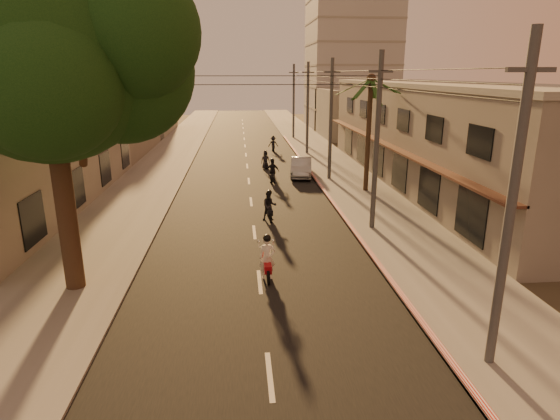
# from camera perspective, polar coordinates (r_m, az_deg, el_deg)

# --- Properties ---
(ground) EXTENTS (160.00, 160.00, 0.00)m
(ground) POSITION_cam_1_polar(r_m,az_deg,el_deg) (16.88, -2.18, -11.65)
(ground) COLOR #383023
(ground) RESTS_ON ground
(road) EXTENTS (10.00, 140.00, 0.02)m
(road) POSITION_cam_1_polar(r_m,az_deg,el_deg) (35.79, -3.82, 3.54)
(road) COLOR black
(road) RESTS_ON ground
(sidewalk_right) EXTENTS (5.00, 140.00, 0.12)m
(sidewalk_right) POSITION_cam_1_polar(r_m,az_deg,el_deg) (36.69, 7.99, 3.81)
(sidewalk_right) COLOR slate
(sidewalk_right) RESTS_ON ground
(sidewalk_left) EXTENTS (5.00, 140.00, 0.12)m
(sidewalk_left) POSITION_cam_1_polar(r_m,az_deg,el_deg) (36.41, -15.73, 3.26)
(sidewalk_left) COLOR slate
(sidewalk_left) RESTS_ON ground
(curb_stripe) EXTENTS (0.20, 60.00, 0.20)m
(curb_stripe) POSITION_cam_1_polar(r_m,az_deg,el_deg) (31.44, 5.73, 1.86)
(curb_stripe) COLOR red
(curb_stripe) RESTS_ON ground
(shophouse_row) EXTENTS (8.80, 34.20, 7.30)m
(shophouse_row) POSITION_cam_1_polar(r_m,az_deg,el_deg) (36.26, 19.04, 8.70)
(shophouse_row) COLOR gray
(shophouse_row) RESTS_ON ground
(left_building) EXTENTS (8.20, 24.20, 5.20)m
(left_building) POSITION_cam_1_polar(r_m,az_deg,el_deg) (32.25, -29.41, 4.74)
(left_building) COLOR #9B978C
(left_building) RESTS_ON ground
(distant_tower) EXTENTS (12.10, 12.10, 28.00)m
(distant_tower) POSITION_cam_1_polar(r_m,az_deg,el_deg) (73.08, 8.76, 20.94)
(distant_tower) COLOR #B7B5B2
(distant_tower) RESTS_ON ground
(broadleaf_tree) EXTENTS (9.60, 8.70, 12.10)m
(broadleaf_tree) POSITION_cam_1_polar(r_m,az_deg,el_deg) (18.05, -25.34, 16.62)
(broadleaf_tree) COLOR black
(broadleaf_tree) RESTS_ON ground
(palm_tree) EXTENTS (5.00, 5.00, 8.20)m
(palm_tree) POSITION_cam_1_polar(r_m,az_deg,el_deg) (32.10, 11.02, 14.68)
(palm_tree) COLOR black
(palm_tree) RESTS_ON ground
(utility_poles) EXTENTS (1.20, 48.26, 9.00)m
(utility_poles) POSITION_cam_1_polar(r_m,az_deg,el_deg) (35.59, 6.31, 14.02)
(utility_poles) COLOR #38383A
(utility_poles) RESTS_ON ground
(filler_right) EXTENTS (8.00, 14.00, 6.00)m
(filler_right) POSITION_cam_1_polar(r_m,az_deg,el_deg) (61.86, 8.90, 11.59)
(filler_right) COLOR #9B978C
(filler_right) RESTS_ON ground
(filler_left_near) EXTENTS (8.00, 14.00, 4.40)m
(filler_left_near) POSITION_cam_1_polar(r_m,az_deg,el_deg) (51.00, -20.39, 8.90)
(filler_left_near) COLOR #9B978C
(filler_left_near) RESTS_ON ground
(filler_left_far) EXTENTS (8.00, 14.00, 7.00)m
(filler_left_far) POSITION_cam_1_polar(r_m,az_deg,el_deg) (68.35, -16.63, 11.98)
(filler_left_far) COLOR #9B978C
(filler_left_far) RESTS_ON ground
(scooter_red) EXTENTS (0.71, 1.90, 1.87)m
(scooter_red) POSITION_cam_1_polar(r_m,az_deg,el_deg) (18.68, -1.58, -6.03)
(scooter_red) COLOR black
(scooter_red) RESTS_ON ground
(scooter_mid_a) EXTENTS (0.87, 1.77, 1.74)m
(scooter_mid_a) POSITION_cam_1_polar(r_m,az_deg,el_deg) (26.05, -1.30, 0.44)
(scooter_mid_a) COLOR black
(scooter_mid_a) RESTS_ON ground
(scooter_mid_b) EXTENTS (1.14, 1.88, 1.85)m
(scooter_mid_b) POSITION_cam_1_polar(r_m,az_deg,el_deg) (35.08, -0.94, 4.69)
(scooter_mid_b) COLOR black
(scooter_mid_b) RESTS_ON ground
(scooter_far_a) EXTENTS (0.80, 1.64, 1.61)m
(scooter_far_a) POSITION_cam_1_polar(r_m,az_deg,el_deg) (40.25, -1.79, 6.04)
(scooter_far_a) COLOR black
(scooter_far_a) RESTS_ON ground
(scooter_far_b) EXTENTS (1.04, 1.70, 1.67)m
(scooter_far_b) POSITION_cam_1_polar(r_m,az_deg,el_deg) (49.43, -0.83, 8.01)
(scooter_far_b) COLOR black
(scooter_far_b) RESTS_ON ground
(parked_car) EXTENTS (2.86, 5.00, 1.50)m
(parked_car) POSITION_cam_1_polar(r_m,az_deg,el_deg) (37.31, 2.61, 5.25)
(parked_car) COLOR #A6AAAF
(parked_car) RESTS_ON ground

